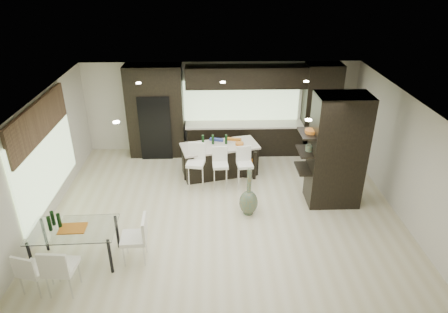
{
  "coord_description": "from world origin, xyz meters",
  "views": [
    {
      "loc": [
        -0.26,
        -7.78,
        5.36
      ],
      "look_at": [
        0.0,
        0.6,
        1.15
      ],
      "focal_mm": 32.0,
      "sensor_mm": 36.0,
      "label": 1
    }
  ],
  "objects_px": {
    "stool_mid": "(220,172)",
    "stool_right": "(245,172)",
    "chair_end": "(134,241)",
    "dining_table": "(76,245)",
    "kitchen_island": "(220,160)",
    "floor_vase": "(249,192)",
    "bench": "(229,162)",
    "chair_near": "(62,270)",
    "stool_left": "(196,171)",
    "chair_far": "(35,272)"
  },
  "relations": [
    {
      "from": "stool_left",
      "to": "dining_table",
      "type": "bearing_deg",
      "value": -119.19
    },
    {
      "from": "chair_end",
      "to": "chair_far",
      "type": "bearing_deg",
      "value": 111.91
    },
    {
      "from": "stool_mid",
      "to": "chair_end",
      "type": "height_order",
      "value": "chair_end"
    },
    {
      "from": "chair_far",
      "to": "floor_vase",
      "type": "bearing_deg",
      "value": 46.16
    },
    {
      "from": "stool_mid",
      "to": "chair_end",
      "type": "relative_size",
      "value": 0.96
    },
    {
      "from": "stool_left",
      "to": "chair_near",
      "type": "xyz_separation_m",
      "value": [
        -2.22,
        -3.49,
        -0.02
      ]
    },
    {
      "from": "kitchen_island",
      "to": "chair_near",
      "type": "height_order",
      "value": "chair_near"
    },
    {
      "from": "chair_near",
      "to": "stool_right",
      "type": "bearing_deg",
      "value": 49.85
    },
    {
      "from": "bench",
      "to": "dining_table",
      "type": "height_order",
      "value": "dining_table"
    },
    {
      "from": "dining_table",
      "to": "chair_end",
      "type": "bearing_deg",
      "value": -1.88
    },
    {
      "from": "stool_right",
      "to": "dining_table",
      "type": "relative_size",
      "value": 0.55
    },
    {
      "from": "chair_end",
      "to": "chair_near",
      "type": "bearing_deg",
      "value": 122.01
    },
    {
      "from": "chair_near",
      "to": "chair_end",
      "type": "relative_size",
      "value": 1.04
    },
    {
      "from": "chair_far",
      "to": "stool_right",
      "type": "bearing_deg",
      "value": 57.62
    },
    {
      "from": "kitchen_island",
      "to": "floor_vase",
      "type": "distance_m",
      "value": 2.04
    },
    {
      "from": "bench",
      "to": "chair_end",
      "type": "xyz_separation_m",
      "value": [
        -1.97,
        -3.57,
        0.18
      ]
    },
    {
      "from": "stool_left",
      "to": "stool_mid",
      "type": "distance_m",
      "value": 0.62
    },
    {
      "from": "stool_left",
      "to": "chair_near",
      "type": "relative_size",
      "value": 1.04
    },
    {
      "from": "stool_mid",
      "to": "stool_right",
      "type": "height_order",
      "value": "stool_right"
    },
    {
      "from": "chair_near",
      "to": "stool_left",
      "type": "bearing_deg",
      "value": 62.0
    },
    {
      "from": "kitchen_island",
      "to": "chair_end",
      "type": "xyz_separation_m",
      "value": [
        -1.72,
        -3.46,
        0.03
      ]
    },
    {
      "from": "stool_mid",
      "to": "floor_vase",
      "type": "relative_size",
      "value": 0.75
    },
    {
      "from": "stool_mid",
      "to": "chair_end",
      "type": "xyz_separation_m",
      "value": [
        -1.72,
        -2.73,
        0.02
      ]
    },
    {
      "from": "dining_table",
      "to": "chair_far",
      "type": "distance_m",
      "value": 0.9
    },
    {
      "from": "chair_far",
      "to": "chair_near",
      "type": "bearing_deg",
      "value": 12.45
    },
    {
      "from": "bench",
      "to": "kitchen_island",
      "type": "bearing_deg",
      "value": -141.55
    },
    {
      "from": "dining_table",
      "to": "chair_near",
      "type": "xyz_separation_m",
      "value": [
        0.0,
        -0.78,
        0.08
      ]
    },
    {
      "from": "dining_table",
      "to": "chair_end",
      "type": "distance_m",
      "value": 1.12
    },
    {
      "from": "bench",
      "to": "chair_far",
      "type": "height_order",
      "value": "chair_far"
    },
    {
      "from": "kitchen_island",
      "to": "stool_left",
      "type": "xyz_separation_m",
      "value": [
        -0.62,
        -0.75,
        0.06
      ]
    },
    {
      "from": "dining_table",
      "to": "kitchen_island",
      "type": "bearing_deg",
      "value": 48.71
    },
    {
      "from": "bench",
      "to": "chair_end",
      "type": "height_order",
      "value": "chair_end"
    },
    {
      "from": "stool_right",
      "to": "chair_near",
      "type": "relative_size",
      "value": 0.93
    },
    {
      "from": "floor_vase",
      "to": "chair_end",
      "type": "bearing_deg",
      "value": -146.97
    },
    {
      "from": "stool_mid",
      "to": "chair_near",
      "type": "bearing_deg",
      "value": -132.3
    },
    {
      "from": "dining_table",
      "to": "chair_near",
      "type": "distance_m",
      "value": 0.78
    },
    {
      "from": "chair_near",
      "to": "stool_mid",
      "type": "bearing_deg",
      "value": 55.48
    },
    {
      "from": "floor_vase",
      "to": "chair_far",
      "type": "bearing_deg",
      "value": -150.18
    },
    {
      "from": "stool_left",
      "to": "bench",
      "type": "relative_size",
      "value": 0.69
    },
    {
      "from": "stool_mid",
      "to": "bench",
      "type": "relative_size",
      "value": 0.62
    },
    {
      "from": "floor_vase",
      "to": "dining_table",
      "type": "xyz_separation_m",
      "value": [
        -3.47,
        -1.52,
        -0.2
      ]
    },
    {
      "from": "kitchen_island",
      "to": "dining_table",
      "type": "relative_size",
      "value": 1.27
    },
    {
      "from": "bench",
      "to": "floor_vase",
      "type": "height_order",
      "value": "floor_vase"
    },
    {
      "from": "stool_right",
      "to": "chair_end",
      "type": "bearing_deg",
      "value": -137.77
    },
    {
      "from": "kitchen_island",
      "to": "stool_left",
      "type": "height_order",
      "value": "stool_left"
    },
    {
      "from": "stool_mid",
      "to": "chair_far",
      "type": "bearing_deg",
      "value": -137.15
    },
    {
      "from": "kitchen_island",
      "to": "dining_table",
      "type": "distance_m",
      "value": 4.48
    },
    {
      "from": "kitchen_island",
      "to": "floor_vase",
      "type": "relative_size",
      "value": 1.74
    },
    {
      "from": "dining_table",
      "to": "chair_far",
      "type": "relative_size",
      "value": 1.97
    },
    {
      "from": "stool_right",
      "to": "chair_near",
      "type": "height_order",
      "value": "chair_near"
    }
  ]
}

